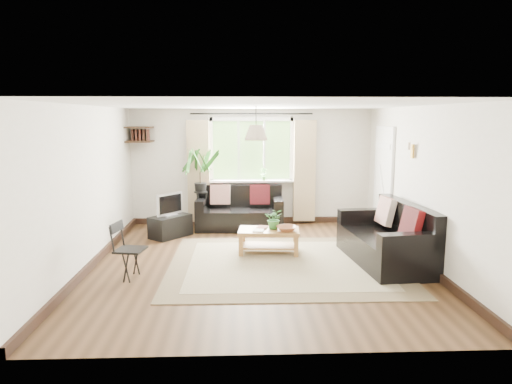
{
  "coord_description": "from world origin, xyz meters",
  "views": [
    {
      "loc": [
        -0.29,
        -6.76,
        2.22
      ],
      "look_at": [
        0.0,
        0.4,
        1.05
      ],
      "focal_mm": 32.0,
      "sensor_mm": 36.0,
      "label": 1
    }
  ],
  "objects_px": {
    "sofa_right": "(386,235)",
    "coffee_table": "(269,241)",
    "palm_stand": "(201,188)",
    "folding_chair": "(131,251)",
    "tv_stand": "(170,226)",
    "sofa_back": "(240,209)"
  },
  "relations": [
    {
      "from": "coffee_table",
      "to": "palm_stand",
      "type": "height_order",
      "value": "palm_stand"
    },
    {
      "from": "palm_stand",
      "to": "folding_chair",
      "type": "height_order",
      "value": "palm_stand"
    },
    {
      "from": "sofa_back",
      "to": "sofa_right",
      "type": "xyz_separation_m",
      "value": [
        2.23,
        -2.32,
        0.03
      ]
    },
    {
      "from": "coffee_table",
      "to": "sofa_right",
      "type": "bearing_deg",
      "value": -18.18
    },
    {
      "from": "palm_stand",
      "to": "folding_chair",
      "type": "distance_m",
      "value": 3.09
    },
    {
      "from": "sofa_right",
      "to": "coffee_table",
      "type": "distance_m",
      "value": 1.86
    },
    {
      "from": "sofa_back",
      "to": "palm_stand",
      "type": "distance_m",
      "value": 0.9
    },
    {
      "from": "tv_stand",
      "to": "palm_stand",
      "type": "xyz_separation_m",
      "value": [
        0.52,
        0.72,
        0.61
      ]
    },
    {
      "from": "sofa_back",
      "to": "palm_stand",
      "type": "height_order",
      "value": "palm_stand"
    },
    {
      "from": "sofa_back",
      "to": "sofa_right",
      "type": "height_order",
      "value": "sofa_right"
    },
    {
      "from": "sofa_right",
      "to": "tv_stand",
      "type": "relative_size",
      "value": 2.48
    },
    {
      "from": "sofa_right",
      "to": "sofa_back",
      "type": "bearing_deg",
      "value": -142.07
    },
    {
      "from": "coffee_table",
      "to": "tv_stand",
      "type": "bearing_deg",
      "value": 147.57
    },
    {
      "from": "sofa_right",
      "to": "palm_stand",
      "type": "height_order",
      "value": "palm_stand"
    },
    {
      "from": "sofa_right",
      "to": "coffee_table",
      "type": "height_order",
      "value": "sofa_right"
    },
    {
      "from": "sofa_back",
      "to": "palm_stand",
      "type": "xyz_separation_m",
      "value": [
        -0.79,
        0.12,
        0.4
      ]
    },
    {
      "from": "sofa_back",
      "to": "tv_stand",
      "type": "relative_size",
      "value": 2.28
    },
    {
      "from": "sofa_back",
      "to": "sofa_right",
      "type": "relative_size",
      "value": 0.92
    },
    {
      "from": "tv_stand",
      "to": "folding_chair",
      "type": "xyz_separation_m",
      "value": [
        -0.22,
        -2.25,
        0.2
      ]
    },
    {
      "from": "sofa_back",
      "to": "coffee_table",
      "type": "relative_size",
      "value": 1.74
    },
    {
      "from": "sofa_right",
      "to": "folding_chair",
      "type": "relative_size",
      "value": 2.35
    },
    {
      "from": "coffee_table",
      "to": "folding_chair",
      "type": "relative_size",
      "value": 1.24
    }
  ]
}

